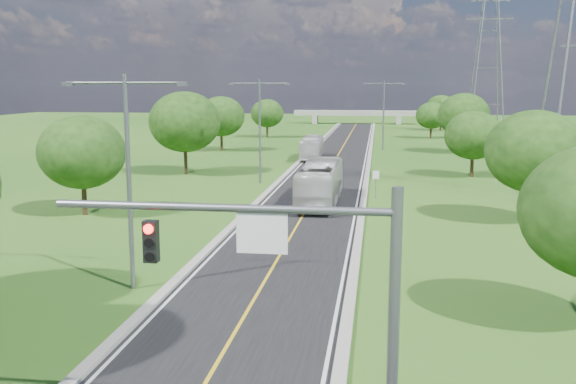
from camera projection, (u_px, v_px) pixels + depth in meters
name	position (u px, v px, depth m)	size (l,w,h in m)	color
ground	(333.00, 165.00, 76.37)	(260.00, 260.00, 0.00)	#225116
road	(336.00, 159.00, 82.22)	(8.00, 150.00, 0.06)	black
curb_left	(303.00, 158.00, 82.80)	(0.50, 150.00, 0.22)	gray
curb_right	(369.00, 159.00, 81.63)	(0.50, 150.00, 0.22)	gray
signal_mast	(306.00, 279.00, 15.49)	(8.54, 0.33, 7.20)	slate
speed_limit_sign	(376.00, 180.00, 53.90)	(0.55, 0.09, 2.40)	slate
overpass	(356.00, 114.00, 154.08)	(30.00, 3.00, 3.20)	gray
streetlight_near_left	(128.00, 164.00, 29.34)	(5.90, 0.25, 10.00)	slate
streetlight_mid_left	(260.00, 122.00, 61.56)	(5.90, 0.25, 10.00)	slate
streetlight_far_right	(384.00, 109.00, 92.13)	(5.90, 0.25, 10.00)	slate
power_tower_far	(488.00, 60.00, 124.15)	(9.00, 6.40, 28.00)	slate
tree_lb	(82.00, 152.00, 46.56)	(6.30, 6.30, 7.33)	black
tree_lc	(185.00, 122.00, 67.74)	(7.56, 7.56, 8.79)	black
tree_ld	(221.00, 116.00, 91.55)	(6.72, 6.72, 7.82)	black
tree_le	(267.00, 113.00, 114.75)	(5.88, 5.88, 6.84)	black
tree_rb	(535.00, 152.00, 44.05)	(6.72, 6.72, 7.82)	black
tree_rc	(473.00, 135.00, 65.77)	(5.88, 5.88, 6.84)	black
tree_rd	(464.00, 115.00, 88.77)	(7.14, 7.14, 8.30)	black
tree_re	(431.00, 116.00, 112.76)	(5.46, 5.46, 6.35)	black
tree_rf	(441.00, 108.00, 131.70)	(6.30, 6.30, 7.33)	black
bus_outbound	(320.00, 183.00, 51.39)	(2.82, 12.05, 3.36)	beige
bus_inbound	(312.00, 148.00, 82.14)	(2.40, 10.24, 2.85)	silver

